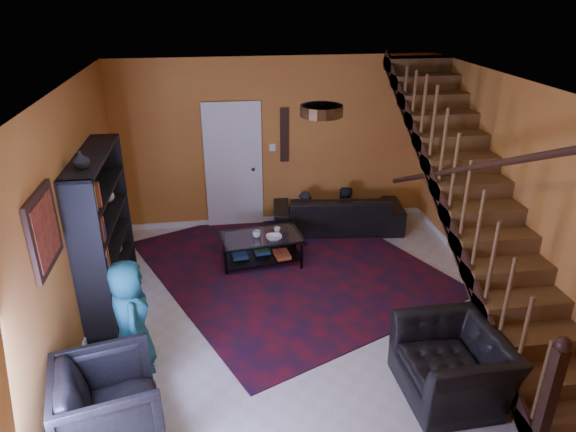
{
  "coord_description": "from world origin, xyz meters",
  "views": [
    {
      "loc": [
        -0.98,
        -5.37,
        3.79
      ],
      "look_at": [
        -0.13,
        0.4,
        1.16
      ],
      "focal_mm": 32.0,
      "sensor_mm": 36.0,
      "label": 1
    }
  ],
  "objects_px": {
    "bookshelf": "(105,234)",
    "armchair_left": "(109,405)",
    "sofa": "(338,212)",
    "coffee_table": "(262,247)",
    "armchair_right": "(452,364)"
  },
  "relations": [
    {
      "from": "coffee_table",
      "to": "armchair_right",
      "type": "bearing_deg",
      "value": -61.25
    },
    {
      "from": "armchair_right",
      "to": "coffee_table",
      "type": "xyz_separation_m",
      "value": [
        -1.61,
        2.94,
        -0.1
      ]
    },
    {
      "from": "armchair_right",
      "to": "armchair_left",
      "type": "bearing_deg",
      "value": -89.71
    },
    {
      "from": "bookshelf",
      "to": "sofa",
      "type": "bearing_deg",
      "value": 26.6
    },
    {
      "from": "sofa",
      "to": "armchair_left",
      "type": "height_order",
      "value": "armchair_left"
    },
    {
      "from": "bookshelf",
      "to": "armchair_left",
      "type": "relative_size",
      "value": 2.25
    },
    {
      "from": "bookshelf",
      "to": "armchair_right",
      "type": "relative_size",
      "value": 1.86
    },
    {
      "from": "bookshelf",
      "to": "sofa",
      "type": "xyz_separation_m",
      "value": [
        3.39,
        1.7,
        -0.65
      ]
    },
    {
      "from": "bookshelf",
      "to": "armchair_right",
      "type": "xyz_separation_m",
      "value": [
        3.63,
        -2.21,
        -0.61
      ]
    },
    {
      "from": "armchair_left",
      "to": "armchair_right",
      "type": "height_order",
      "value": "armchair_left"
    },
    {
      "from": "bookshelf",
      "to": "armchair_left",
      "type": "distance_m",
      "value": 2.43
    },
    {
      "from": "armchair_left",
      "to": "coffee_table",
      "type": "relative_size",
      "value": 0.72
    },
    {
      "from": "armchair_right",
      "to": "coffee_table",
      "type": "height_order",
      "value": "armchair_right"
    },
    {
      "from": "armchair_left",
      "to": "sofa",
      "type": "bearing_deg",
      "value": -49.94
    },
    {
      "from": "armchair_left",
      "to": "armchair_right",
      "type": "relative_size",
      "value": 0.83
    }
  ]
}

